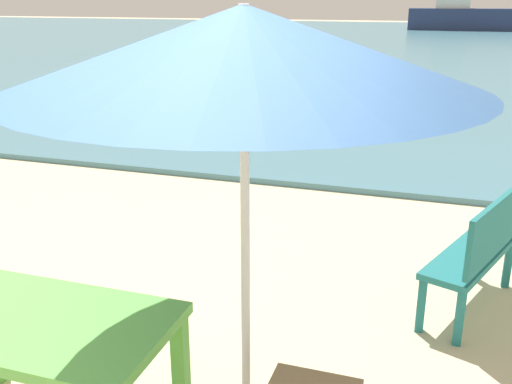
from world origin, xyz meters
The scene contains 6 objects.
sea_water centered at (0.00, 30.00, 0.04)m, with size 120.00×50.00×0.08m, color teal.
picnic_table_green centered at (-0.59, 0.27, 0.65)m, with size 1.40×0.80×0.76m.
patio_umbrella centered at (0.46, 0.52, 2.12)m, with size 2.10×2.10×2.30m.
bench_teal_center centered at (1.67, 2.48, 0.54)m, with size 0.76×1.25×0.95m.
swimmer_person centered at (-2.27, 8.14, 0.24)m, with size 0.34×0.34×0.41m.
boat_cargo_ship centered at (1.66, 42.72, 1.01)m, with size 7.08×1.93×2.58m.
Camera 1 is at (1.30, -1.86, 2.33)m, focal length 40.74 mm.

